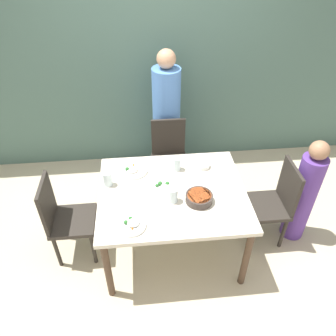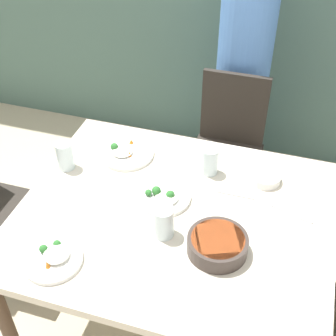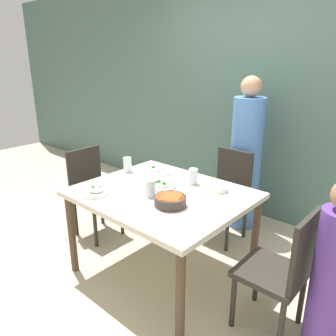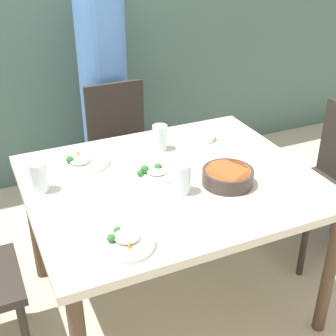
% 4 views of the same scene
% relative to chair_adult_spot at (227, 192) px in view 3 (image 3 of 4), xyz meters
% --- Properties ---
extents(ground_plane, '(10.00, 10.00, 0.00)m').
position_rel_chair_adult_spot_xyz_m(ground_plane, '(-0.06, -0.88, -0.47)').
color(ground_plane, beige).
extents(wall_back, '(10.00, 0.06, 2.70)m').
position_rel_chair_adult_spot_xyz_m(wall_back, '(-0.06, 0.70, 0.88)').
color(wall_back, '#4C6B60').
rests_on(wall_back, ground_plane).
extents(dining_table, '(1.29, 1.07, 0.74)m').
position_rel_chair_adult_spot_xyz_m(dining_table, '(-0.06, -0.88, 0.19)').
color(dining_table, beige).
rests_on(dining_table, ground_plane).
extents(chair_adult_spot, '(0.40, 0.40, 0.88)m').
position_rel_chair_adult_spot_xyz_m(chair_adult_spot, '(0.00, 0.00, 0.00)').
color(chair_adult_spot, '#2D2823').
rests_on(chair_adult_spot, ground_plane).
extents(chair_child_spot, '(0.40, 0.40, 0.88)m').
position_rel_chair_adult_spot_xyz_m(chair_child_spot, '(0.92, -0.83, 0.00)').
color(chair_child_spot, '#2D2823').
rests_on(chair_child_spot, ground_plane).
extents(chair_empty_left, '(0.40, 0.40, 0.88)m').
position_rel_chair_adult_spot_xyz_m(chair_empty_left, '(-1.05, -0.84, 0.00)').
color(chair_empty_left, '#2D2823').
rests_on(chair_empty_left, ground_plane).
extents(person_adult, '(0.32, 0.32, 1.57)m').
position_rel_chair_adult_spot_xyz_m(person_adult, '(0.00, 0.33, 0.26)').
color(person_adult, '#5184D1').
rests_on(person_adult, ground_plane).
extents(person_child, '(0.23, 0.23, 1.14)m').
position_rel_chair_adult_spot_xyz_m(person_child, '(1.21, -0.83, 0.06)').
color(person_child, '#5B3893').
rests_on(person_child, ground_plane).
extents(bowl_curry, '(0.23, 0.23, 0.07)m').
position_rel_chair_adult_spot_xyz_m(bowl_curry, '(0.15, -1.02, 0.30)').
color(bowl_curry, '#3D332D').
rests_on(bowl_curry, dining_table).
extents(plate_rice_adult, '(0.23, 0.23, 0.06)m').
position_rel_chair_adult_spot_xyz_m(plate_rice_adult, '(-0.13, -0.81, 0.28)').
color(plate_rice_adult, white).
rests_on(plate_rice_adult, dining_table).
extents(plate_rice_child, '(0.26, 0.26, 0.05)m').
position_rel_chair_adult_spot_xyz_m(plate_rice_child, '(-0.40, -0.57, 0.28)').
color(plate_rice_child, white).
rests_on(plate_rice_child, dining_table).
extents(plate_noodles, '(0.22, 0.22, 0.05)m').
position_rel_chair_adult_spot_xyz_m(plate_noodles, '(-0.42, -1.24, 0.28)').
color(plate_noodles, white).
rests_on(plate_noodles, dining_table).
extents(bowl_rice_small, '(0.13, 0.13, 0.04)m').
position_rel_chair_adult_spot_xyz_m(bowl_rice_small, '(0.26, -0.56, 0.28)').
color(bowl_rice_small, white).
rests_on(bowl_rice_small, dining_table).
extents(glass_water_tall, '(0.08, 0.08, 0.13)m').
position_rel_chair_adult_spot_xyz_m(glass_water_tall, '(-0.07, -1.00, 0.33)').
color(glass_water_tall, silver).
rests_on(glass_water_tall, dining_table).
extents(glass_water_short, '(0.08, 0.08, 0.13)m').
position_rel_chair_adult_spot_xyz_m(glass_water_short, '(-0.62, -0.73, 0.33)').
color(glass_water_short, silver).
rests_on(glass_water_short, dining_table).
extents(glass_water_center, '(0.08, 0.08, 0.13)m').
position_rel_chair_adult_spot_xyz_m(glass_water_center, '(0.01, -0.57, 0.33)').
color(glass_water_center, silver).
rests_on(glass_water_center, dining_table).
extents(napkin_folded, '(0.14, 0.14, 0.01)m').
position_rel_chair_adult_spot_xyz_m(napkin_folded, '(0.45, -0.92, 0.27)').
color(napkin_folded, white).
rests_on(napkin_folded, dining_table).
extents(fork_steel, '(0.18, 0.02, 0.01)m').
position_rel_chair_adult_spot_xyz_m(fork_steel, '(0.15, -0.69, 0.27)').
color(fork_steel, silver).
rests_on(fork_steel, dining_table).
extents(spoon_steel, '(0.18, 0.08, 0.01)m').
position_rel_chair_adult_spot_xyz_m(spoon_steel, '(0.40, -0.73, 0.27)').
color(spoon_steel, silver).
rests_on(spoon_steel, dining_table).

